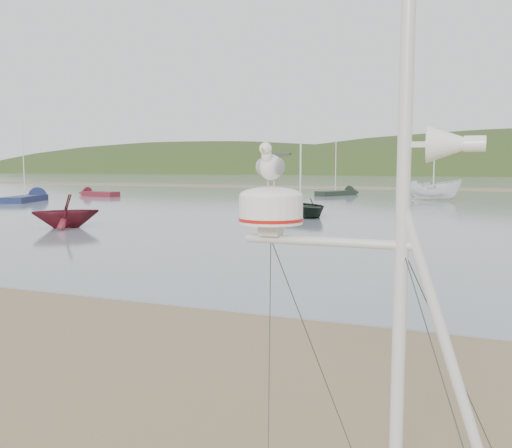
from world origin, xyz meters
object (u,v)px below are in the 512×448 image
(mast_rig, at_px, (388,397))
(boat_dark, at_px, (301,172))
(dinghy_red_far, at_px, (92,194))
(boat_red, at_px, (65,196))
(boat_white, at_px, (434,173))
(sailboat_blue_near, at_px, (35,197))
(sailboat_dark_mid, at_px, (345,193))

(mast_rig, distance_m, boat_dark, 28.62)
(dinghy_red_far, bearing_deg, boat_dark, -27.94)
(boat_red, height_order, dinghy_red_far, boat_red)
(boat_white, bearing_deg, sailboat_blue_near, 118.33)
(dinghy_red_far, bearing_deg, mast_rig, -49.74)
(boat_dark, bearing_deg, dinghy_red_far, 112.08)
(mast_rig, distance_m, sailboat_blue_near, 48.50)
(boat_dark, relative_size, boat_red, 1.70)
(boat_dark, xyz_separation_m, sailboat_dark_mid, (-2.41, 24.67, -2.37))
(sailboat_dark_mid, bearing_deg, sailboat_blue_near, -142.45)
(boat_white, bearing_deg, sailboat_dark_mid, 65.28)
(boat_white, height_order, dinghy_red_far, boat_white)
(boat_dark, xyz_separation_m, dinghy_red_far, (-25.97, 13.78, -2.38))
(sailboat_dark_mid, xyz_separation_m, sailboat_blue_near, (-23.91, -18.37, -0.00))
(boat_dark, bearing_deg, sailboat_blue_near, 126.57)
(sailboat_dark_mid, distance_m, sailboat_blue_near, 30.15)
(sailboat_blue_near, bearing_deg, sailboat_dark_mid, 37.55)
(boat_red, xyz_separation_m, dinghy_red_far, (-17.03, 23.89, -1.30))
(boat_dark, xyz_separation_m, sailboat_blue_near, (-26.32, 6.30, -2.37))
(mast_rig, xyz_separation_m, boat_white, (-2.10, 46.25, 1.20))
(boat_dark, distance_m, sailboat_blue_near, 27.16)
(boat_red, bearing_deg, mast_rig, 2.49)
(boat_red, height_order, boat_white, boat_white)
(boat_red, relative_size, sailboat_blue_near, 0.41)
(mast_rig, xyz_separation_m, boat_dark, (-8.73, 27.21, 1.44))
(sailboat_blue_near, bearing_deg, boat_dark, -13.45)
(sailboat_blue_near, bearing_deg, mast_rig, -43.71)
(boat_dark, height_order, sailboat_dark_mid, sailboat_dark_mid)
(mast_rig, relative_size, boat_dark, 0.97)
(dinghy_red_far, xyz_separation_m, sailboat_dark_mid, (23.56, 10.89, 0.01))
(dinghy_red_far, bearing_deg, boat_red, -54.51)
(boat_white, bearing_deg, mast_rig, -170.21)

